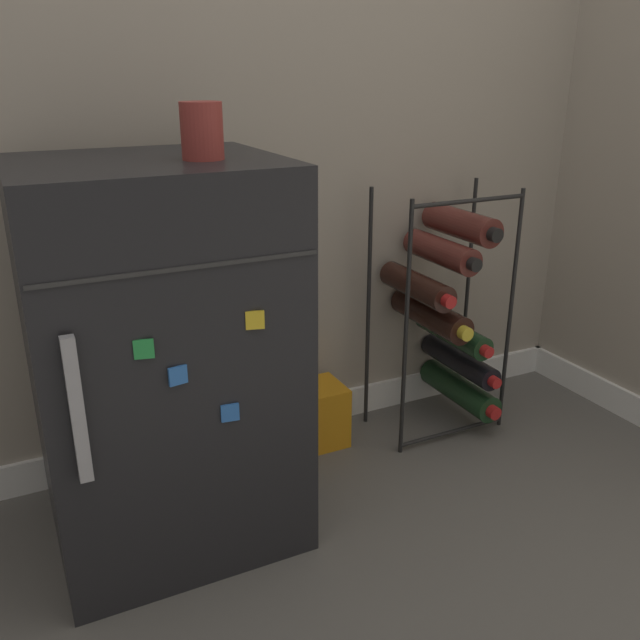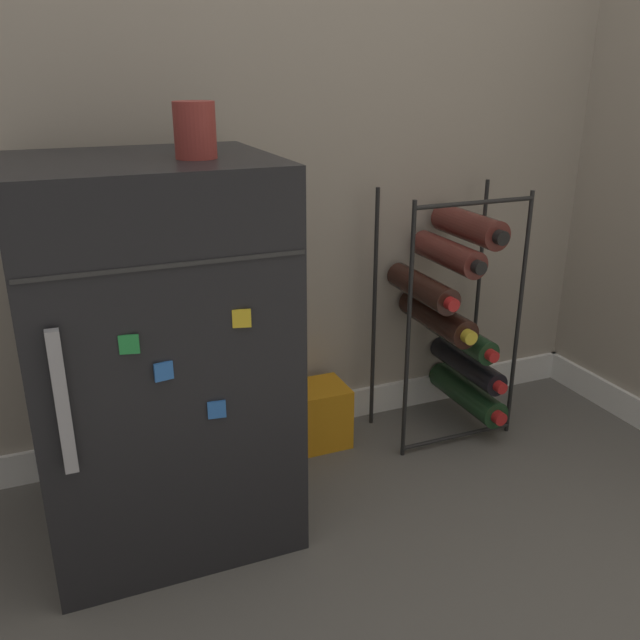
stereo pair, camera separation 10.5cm
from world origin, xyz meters
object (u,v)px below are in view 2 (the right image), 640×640
at_px(wine_rack, 453,315).
at_px(fridge_top_cup, 195,130).
at_px(mini_fridge, 158,355).
at_px(soda_box, 304,417).

bearing_deg(wine_rack, fridge_top_cup, -165.90).
height_order(mini_fridge, soda_box, mini_fridge).
bearing_deg(mini_fridge, wine_rack, 8.64).
height_order(mini_fridge, wine_rack, mini_fridge).
bearing_deg(wine_rack, mini_fridge, -171.36).
height_order(wine_rack, soda_box, wine_rack).
bearing_deg(soda_box, wine_rack, -7.69).
bearing_deg(fridge_top_cup, soda_box, 38.21).
relative_size(soda_box, fridge_top_cup, 2.28).
bearing_deg(mini_fridge, fridge_top_cup, -30.38).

